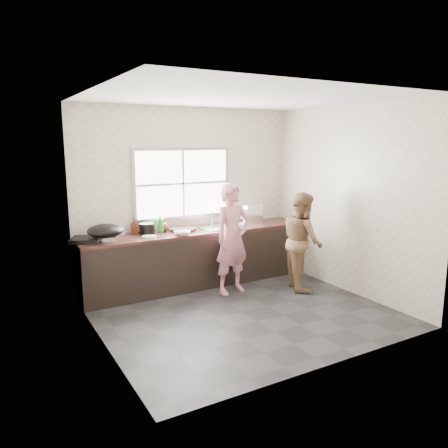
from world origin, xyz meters
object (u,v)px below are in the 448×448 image
bottle_brown_tall (135,227)px  pot_lid_left (107,240)px  dish_rack (249,213)px  pot_lid_right (115,235)px  person_side (302,241)px  plate_food (149,236)px  black_pot (147,229)px  woman (232,242)px  cutting_board (183,229)px  bottle_green (160,223)px  bottle_brown_short (163,225)px  burner (86,240)px  wok (105,231)px  glass_jar (122,231)px  bowl_mince (182,233)px  bowl_crabs (233,227)px  bowl_held (225,228)px

bottle_brown_tall → pot_lid_left: (-0.49, -0.26, -0.10)m
dish_rack → pot_lid_right: size_ratio=1.42×
person_side → pot_lid_right: bearing=85.8°
plate_food → pot_lid_right: (-0.39, 0.33, -0.00)m
person_side → plate_food: (-2.11, 0.80, 0.14)m
black_pot → bottle_brown_tall: bearing=138.4°
woman → person_side: woman is taller
cutting_board → pot_lid_right: cutting_board is taller
bottle_green → black_pot: bearing=-178.6°
bottle_green → bottle_brown_short: size_ratio=1.51×
plate_food → woman: bearing=-22.3°
burner → black_pot: bearing=3.7°
black_pot → cutting_board: bearing=-2.9°
wok → pot_lid_left: 0.16m
bottle_brown_tall → pot_lid_right: size_ratio=0.75×
bottle_brown_short → glass_jar: bearing=173.5°
bowl_mince → burner: same height
bottle_brown_short → pot_lid_right: (-0.71, 0.07, -0.08)m
bowl_crabs → plate_food: bowl_crabs is taller
bowl_mince → cutting_board: bearing=62.6°
bottle_brown_short → wok: size_ratio=0.38×
person_side → bottle_brown_short: 2.09m
bowl_mince → wok: (-1.07, 0.11, 0.12)m
black_pot → burner: size_ratio=0.59×
bowl_mince → wok: size_ratio=0.47×
person_side → plate_food: bearing=89.4°
person_side → black_pot: size_ratio=6.59×
bowl_crabs → plate_food: size_ratio=1.09×
bowl_held → bottle_green: 0.98m
person_side → bowl_mince: 1.80m
bowl_held → wok: 1.79m
woman → burner: 2.03m
plate_food → pot_lid_left: bearing=173.1°
burner → plate_food: bearing=-10.2°
black_pot → pot_lid_left: black_pot is taller
glass_jar → burner: (-0.56, -0.18, -0.03)m
black_pot → glass_jar: 0.35m
pot_lid_left → pot_lid_right: (0.19, 0.26, 0.00)m
black_pot → pot_lid_right: bearing=163.9°
black_pot → bottle_brown_short: size_ratio=1.22×
bottle_brown_tall → pot_lid_right: bearing=180.0°
cutting_board → bowl_crabs: (0.70, -0.29, 0.02)m
person_side → plate_food: 2.26m
plate_food → bowl_crabs: bearing=-4.7°
cutting_board → plate_food: (-0.61, -0.18, -0.01)m
bowl_held → dish_rack: (0.72, 0.44, 0.11)m
burner → wok: 0.30m
woman → dish_rack: 1.15m
bottle_brown_short → black_pot: bearing=-168.5°
pot_lid_left → bowl_mince: bearing=-9.7°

